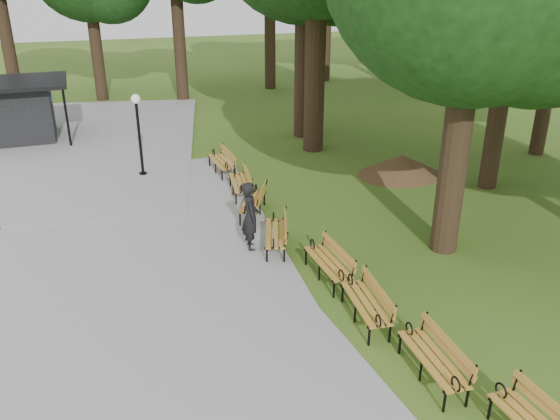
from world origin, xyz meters
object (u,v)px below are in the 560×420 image
object	(u,v)px
person	(250,216)
bench_5	(253,202)
kiosk	(13,111)
bench_6	(240,183)
bench_1	(433,359)
bench_4	(275,233)
dirt_mound	(401,165)
bench_3	(328,263)
lamp_post	(137,117)
bench_2	(365,303)
bench_7	(221,162)

from	to	relation	value
person	bench_5	world-z (taller)	person
kiosk	bench_6	world-z (taller)	kiosk
kiosk	bench_6	xyz separation A→B (m)	(7.65, -8.93, -0.83)
kiosk	bench_1	size ratio (longest dim) A/B	2.14
bench_4	bench_5	world-z (taller)	same
bench_1	bench_6	bearing A→B (deg)	-171.60
kiosk	dirt_mound	size ratio (longest dim) A/B	1.56
bench_1	bench_5	world-z (taller)	same
person	bench_1	xyz separation A→B (m)	(1.88, -6.00, -0.50)
bench_3	lamp_post	bearing A→B (deg)	-160.64
bench_4	bench_5	xyz separation A→B (m)	(-0.04, 2.27, 0.00)
kiosk	bench_6	bearing A→B (deg)	-51.93
person	bench_2	world-z (taller)	person
bench_3	bench_6	distance (m)	5.91
bench_1	bench_5	size ratio (longest dim) A/B	1.00
kiosk	bench_2	xyz separation A→B (m)	(8.57, -16.67, -0.83)
bench_7	bench_3	bearing A→B (deg)	1.79
person	bench_4	bearing A→B (deg)	-101.38
person	bench_3	xyz separation A→B (m)	(1.38, -2.08, -0.50)
lamp_post	dirt_mound	xyz separation A→B (m)	(8.83, -2.64, -1.74)
person	bench_5	xyz separation A→B (m)	(0.59, 2.09, -0.50)
bench_2	bench_4	distance (m)	3.88
dirt_mound	bench_1	bearing A→B (deg)	-114.90
lamp_post	bench_2	bearing A→B (deg)	-70.32
dirt_mound	bench_2	distance (m)	9.43
bench_2	dirt_mound	bearing A→B (deg)	151.59
bench_2	bench_6	xyz separation A→B (m)	(-0.91, 7.73, 0.00)
dirt_mound	bench_5	world-z (taller)	bench_5
bench_1	bench_3	world-z (taller)	same
kiosk	dirt_mound	distance (m)	16.17
bench_4	bench_1	bearing A→B (deg)	28.28
bench_3	bench_1	bearing A→B (deg)	3.88
dirt_mound	bench_1	distance (m)	11.04
person	bench_7	size ratio (longest dim) A/B	0.99
person	bench_6	distance (m)	3.85
dirt_mound	bench_5	xyz separation A→B (m)	(-5.95, -1.92, 0.07)
bench_7	lamp_post	bearing A→B (deg)	-107.54
bench_5	bench_4	bearing A→B (deg)	25.82
bench_3	bench_4	world-z (taller)	same
person	bench_6	world-z (taller)	person
bench_2	bench_5	xyz separation A→B (m)	(-0.91, 6.05, 0.00)
dirt_mound	bench_1	world-z (taller)	bench_1
bench_2	bench_3	size ratio (longest dim) A/B	1.00
person	dirt_mound	distance (m)	7.68
lamp_post	bench_5	size ratio (longest dim) A/B	1.54
lamp_post	bench_2	xyz separation A→B (m)	(3.79, -10.61, -1.68)
bench_1	person	bearing A→B (deg)	-161.78
lamp_post	bench_1	world-z (taller)	lamp_post
person	bench_7	bearing A→B (deg)	0.57
kiosk	lamp_post	size ratio (longest dim) A/B	1.39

